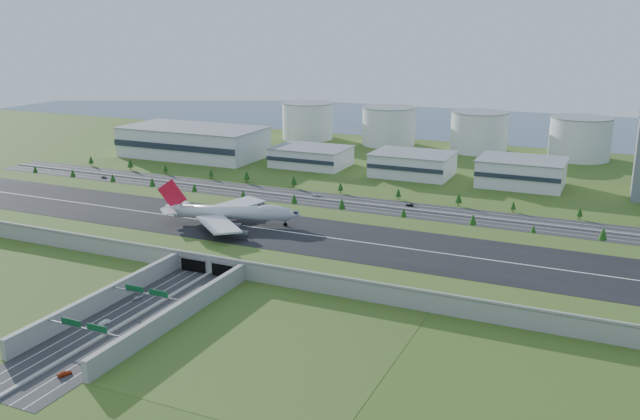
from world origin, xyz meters
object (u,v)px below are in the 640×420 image
at_px(car_4, 104,177).
at_px(car_5, 410,205).
at_px(boeing_747, 231,212).
at_px(car_7, 315,195).
at_px(car_1, 105,322).
at_px(fuel_tank_a, 308,121).
at_px(car_0, 137,298).
at_px(car_2, 203,292).
at_px(car_3, 65,373).

height_order(car_4, car_5, car_4).
height_order(boeing_747, car_7, boeing_747).
bearing_deg(car_1, car_5, 99.47).
xyz_separation_m(fuel_tank_a, car_0, (108.68, -397.87, -16.68)).
relative_size(car_0, car_5, 0.82).
height_order(boeing_747, car_2, boeing_747).
distance_m(fuel_tank_a, car_2, 403.42).
bearing_deg(car_1, car_7, 116.43).
relative_size(car_2, car_3, 1.19).
xyz_separation_m(boeing_747, car_2, (29.58, -71.39, -13.92)).
bearing_deg(car_5, car_1, -5.88).
height_order(boeing_747, car_4, boeing_747).
distance_m(boeing_747, car_1, 114.17).
bearing_deg(boeing_747, fuel_tank_a, 90.70).
bearing_deg(car_2, fuel_tank_a, -61.72).
bearing_deg(car_2, car_5, -93.16).
bearing_deg(car_1, car_0, 124.25).
bearing_deg(car_3, car_4, -31.55).
relative_size(car_3, car_4, 1.00).
bearing_deg(car_0, car_7, 101.09).
distance_m(car_4, car_5, 232.20).
bearing_deg(car_2, car_7, -71.98).
distance_m(car_0, car_1, 25.07).
distance_m(boeing_747, car_5, 124.46).
relative_size(car_2, car_5, 1.16).
distance_m(boeing_747, car_2, 78.52).
distance_m(fuel_tank_a, car_0, 412.78).
relative_size(boeing_747, car_1, 16.26).
distance_m(car_0, car_5, 200.63).
xyz_separation_m(boeing_747, car_7, (3.18, 101.33, -13.90)).
bearing_deg(car_0, boeing_747, 104.61).
height_order(boeing_747, car_0, boeing_747).
xyz_separation_m(car_1, car_2, (17.81, 41.31, 0.04)).
height_order(boeing_747, car_5, boeing_747).
distance_m(fuel_tank_a, car_7, 233.82).
bearing_deg(car_1, fuel_tank_a, 129.11).
bearing_deg(car_4, car_1, -142.60).
relative_size(car_0, car_7, 0.73).
bearing_deg(car_5, boeing_747, -24.70).
bearing_deg(car_0, car_4, 144.44).
relative_size(car_4, car_5, 0.97).
xyz_separation_m(car_1, car_4, (-175.02, 197.60, 0.06)).
height_order(car_3, car_5, car_5).
bearing_deg(boeing_747, car_1, -101.44).
xyz_separation_m(car_4, car_5, (231.48, 18.26, -0.01)).
height_order(boeing_747, car_3, boeing_747).
bearing_deg(car_2, car_3, 97.43).
distance_m(fuel_tank_a, car_5, 267.84).
xyz_separation_m(car_0, car_4, (-170.61, 172.92, 0.13)).
xyz_separation_m(car_4, car_7, (166.43, 16.43, -0.01)).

